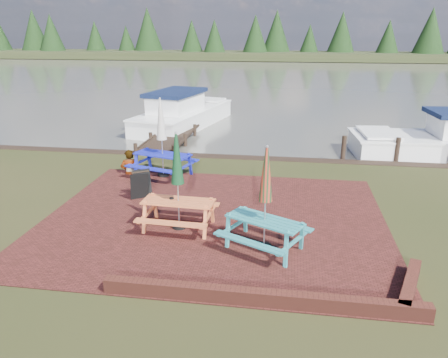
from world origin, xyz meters
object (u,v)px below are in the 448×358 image
at_px(chalkboard, 141,185).
at_px(picnic_table_teal, 265,215).
at_px(person, 128,150).
at_px(jetty, 180,128).
at_px(picnic_table_blue, 162,150).
at_px(boat_jetty, 183,115).
at_px(picnic_table_red, 178,196).

bearing_deg(chalkboard, picnic_table_teal, -66.41).
bearing_deg(person, jetty, -108.29).
relative_size(picnic_table_blue, jetty, 0.29).
xyz_separation_m(picnic_table_blue, boat_jetty, (-1.46, 8.76, -0.48)).
bearing_deg(jetty, picnic_table_blue, -80.62).
relative_size(picnic_table_red, picnic_table_blue, 0.93).
bearing_deg(chalkboard, picnic_table_red, -80.70).
height_order(picnic_table_teal, picnic_table_blue, picnic_table_blue).
bearing_deg(picnic_table_teal, picnic_table_red, -171.99).
xyz_separation_m(chalkboard, jetty, (-1.08, 9.06, -0.32)).
distance_m(picnic_table_red, person, 4.89).
bearing_deg(picnic_table_red, person, 127.72).
bearing_deg(jetty, picnic_table_red, -76.06).
height_order(picnic_table_blue, boat_jetty, picnic_table_blue).
height_order(picnic_table_red, chalkboard, picnic_table_red).
xyz_separation_m(picnic_table_blue, chalkboard, (-0.08, -2.08, -0.50)).
xyz_separation_m(picnic_table_teal, picnic_table_red, (-2.21, 0.77, 0.02)).
xyz_separation_m(chalkboard, person, (-1.16, 2.16, 0.43)).
distance_m(picnic_table_blue, chalkboard, 2.15).
xyz_separation_m(picnic_table_blue, jetty, (-1.15, 6.98, -0.82)).
bearing_deg(person, boat_jetty, -106.13).
distance_m(chalkboard, boat_jetty, 10.94).
height_order(picnic_table_teal, chalkboard, picnic_table_teal).
bearing_deg(chalkboard, jetty, 64.74).
distance_m(picnic_table_blue, boat_jetty, 8.90).
bearing_deg(boat_jetty, picnic_table_teal, -56.38).
xyz_separation_m(picnic_table_red, jetty, (-2.71, 10.92, -0.76)).
xyz_separation_m(jetty, boat_jetty, (-0.31, 1.79, 0.34)).
bearing_deg(jetty, person, -90.66).
distance_m(picnic_table_teal, jetty, 12.70).
height_order(picnic_table_blue, chalkboard, picnic_table_blue).
bearing_deg(boat_jetty, picnic_table_blue, -68.11).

